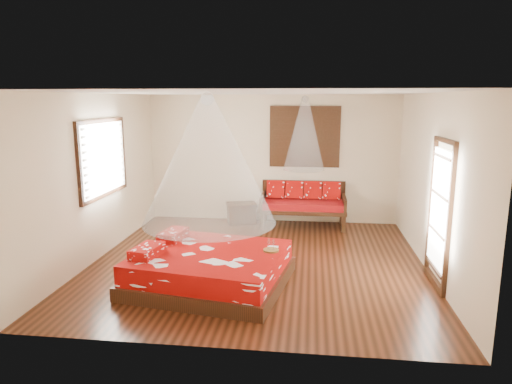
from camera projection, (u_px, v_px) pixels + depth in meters
room at (258, 180)px, 7.42m from camera, size 5.54×5.54×2.84m
bed at (209, 268)px, 6.74m from camera, size 2.44×2.27×0.64m
daybed at (303, 202)px, 9.83m from camera, size 1.81×0.81×0.95m
storage_chest at (241, 213)px, 10.12m from camera, size 0.75×0.64×0.44m
shutter_panel at (305, 137)px, 9.88m from camera, size 1.52×0.06×1.32m
window_left at (104, 158)px, 7.88m from camera, size 0.10×1.74×1.34m
glazed_door at (439, 214)px, 6.58m from camera, size 0.08×1.02×2.16m
wine_tray at (271, 248)px, 6.71m from camera, size 0.23×0.23×0.19m
mosquito_net_main at (208, 161)px, 6.41m from camera, size 1.92×1.92×1.80m
mosquito_net_daybed at (304, 134)px, 9.41m from camera, size 0.85×0.85×1.50m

